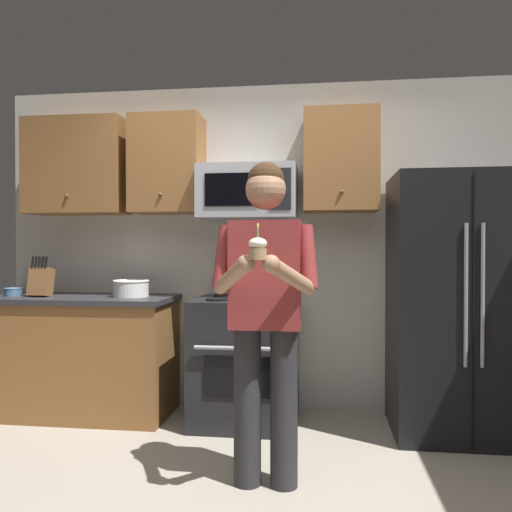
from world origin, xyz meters
name	(u,v)px	position (x,y,z in m)	size (l,w,h in m)	color
wall_back	(271,247)	(0.00, 1.75, 1.30)	(4.40, 0.10, 2.60)	beige
oven_range	(246,360)	(-0.15, 1.36, 0.46)	(0.76, 0.70, 0.93)	black
microwave	(248,192)	(-0.15, 1.48, 1.72)	(0.74, 0.41, 0.40)	#9EA0A5
refrigerator	(458,305)	(1.35, 1.32, 0.90)	(0.90, 0.75, 1.80)	black
cabinet_row_upper	(177,165)	(-0.72, 1.53, 1.95)	(2.78, 0.36, 0.76)	brown
counter_left	(81,355)	(-1.45, 1.38, 0.46)	(1.44, 0.66, 0.92)	brown
knife_block	(41,281)	(-1.75, 1.33, 1.04)	(0.16, 0.15, 0.32)	brown
bowl_large_white	(131,288)	(-1.05, 1.39, 0.99)	(0.28, 0.28, 0.13)	white
bowl_small_colored	(13,292)	(-1.99, 1.34, 0.95)	(0.13, 0.13, 0.06)	#4C7299
person	(265,303)	(0.11, 0.37, 1.00)	(0.60, 0.48, 1.76)	#262628
cupcake	(258,248)	(0.11, 0.04, 1.29)	(0.09, 0.09, 0.17)	#A87F56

